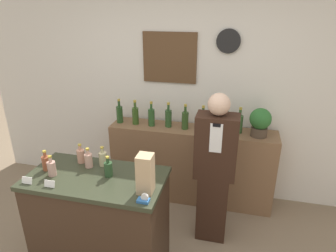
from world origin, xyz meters
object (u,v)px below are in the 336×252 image
shopkeeper (215,171)px  potted_plant (260,121)px  paper_bag (145,174)px  tape_dispenser (144,199)px

shopkeeper → potted_plant: shopkeeper is taller
paper_bag → tape_dispenser: size_ratio=3.50×
potted_plant → paper_bag: bearing=-123.1°
tape_dispenser → paper_bag: bearing=100.8°
shopkeeper → paper_bag: (-0.46, -0.76, 0.35)m
potted_plant → tape_dispenser: bearing=-120.1°
shopkeeper → paper_bag: bearing=-121.3°
paper_bag → tape_dispenser: (0.02, -0.13, -0.14)m
potted_plant → paper_bag: (-0.88, -1.35, 0.01)m
potted_plant → tape_dispenser: potted_plant is taller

